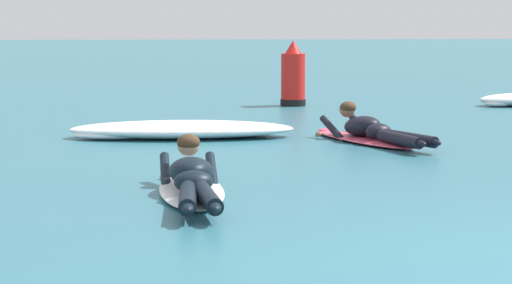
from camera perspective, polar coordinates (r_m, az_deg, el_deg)
ground_plane at (r=16.00m, az=4.36°, el=1.49°), size 120.00×120.00×0.00m
surfer_near at (r=8.80m, az=-3.72°, el=-2.23°), size 0.65×2.56×0.54m
surfer_far at (r=12.62m, az=6.54°, el=0.57°), size 1.31×2.52×0.55m
whitewater_mid_left at (r=13.12m, az=-4.27°, el=0.71°), size 3.00×1.09×0.23m
channel_marker_buoy at (r=17.90m, az=2.16°, el=3.66°), size 0.46×0.46×1.19m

